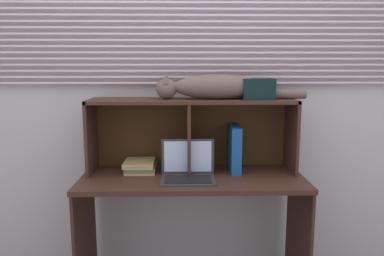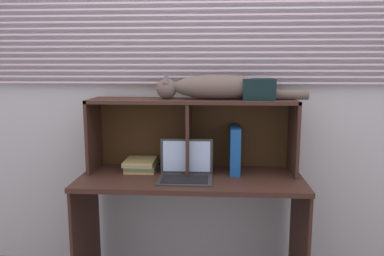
% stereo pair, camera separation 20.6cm
% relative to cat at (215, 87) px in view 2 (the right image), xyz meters
% --- Properties ---
extents(back_panel_with_blinds, '(4.40, 0.08, 2.50)m').
position_rel_cat_xyz_m(back_panel_with_blinds, '(-0.15, 0.20, -0.04)').
color(back_panel_with_blinds, '#B6BCBD').
rests_on(back_panel_with_blinds, ground).
extents(desk, '(1.40, 0.57, 0.75)m').
position_rel_cat_xyz_m(desk, '(-0.15, -0.12, -0.70)').
color(desk, '#39221A').
rests_on(desk, ground).
extents(hutch_shelf_unit, '(1.32, 0.31, 0.47)m').
position_rel_cat_xyz_m(hutch_shelf_unit, '(-0.15, 0.03, -0.22)').
color(hutch_shelf_unit, '#39221A').
rests_on(hutch_shelf_unit, desk).
extents(cat, '(0.96, 0.17, 0.16)m').
position_rel_cat_xyz_m(cat, '(0.00, 0.00, 0.00)').
color(cat, brown).
rests_on(cat, hutch_shelf_unit).
extents(laptop, '(0.33, 0.25, 0.23)m').
position_rel_cat_xyz_m(laptop, '(-0.17, -0.17, -0.50)').
color(laptop, '#2E2E2E').
rests_on(laptop, desk).
extents(binder_upright, '(0.06, 0.25, 0.30)m').
position_rel_cat_xyz_m(binder_upright, '(0.13, 0.00, -0.40)').
color(binder_upright, '#154A91').
rests_on(binder_upright, desk).
extents(book_stack, '(0.21, 0.23, 0.07)m').
position_rel_cat_xyz_m(book_stack, '(-0.49, 0.00, -0.51)').
color(book_stack, tan).
rests_on(book_stack, desk).
extents(storage_box, '(0.20, 0.19, 0.13)m').
position_rel_cat_xyz_m(storage_box, '(0.27, 0.00, -0.01)').
color(storage_box, black).
rests_on(storage_box, hutch_shelf_unit).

